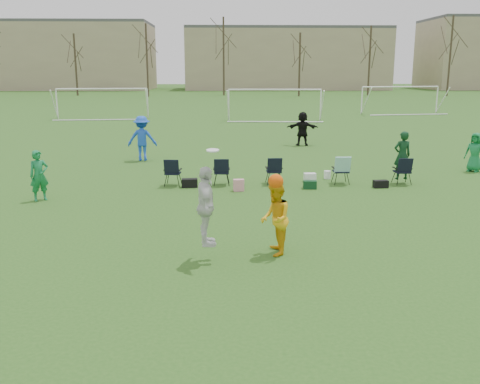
{
  "coord_description": "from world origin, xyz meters",
  "views": [
    {
      "loc": [
        -0.04,
        -10.75,
        4.07
      ],
      "look_at": [
        0.33,
        1.36,
        1.25
      ],
      "focal_mm": 40.0,
      "sensor_mm": 36.0,
      "label": 1
    }
  ],
  "objects_px": {
    "center_contest": "(244,212)",
    "goal_left": "(102,95)",
    "fielder_black": "(302,129)",
    "fielder_blue": "(142,138)",
    "fielder_green_far": "(475,152)",
    "goal_mid": "(275,96)",
    "goal_right": "(400,92)",
    "fielder_green_near": "(39,176)"
  },
  "relations": [
    {
      "from": "fielder_green_near",
      "to": "fielder_blue",
      "type": "xyz_separation_m",
      "value": [
        2.11,
        7.42,
        0.2
      ]
    },
    {
      "from": "fielder_black",
      "to": "goal_left",
      "type": "height_order",
      "value": "goal_left"
    },
    {
      "from": "fielder_green_far",
      "to": "goal_mid",
      "type": "xyz_separation_m",
      "value": [
        -6.0,
        21.89,
        1.14
      ]
    },
    {
      "from": "fielder_black",
      "to": "goal_left",
      "type": "relative_size",
      "value": 0.24
    },
    {
      "from": "fielder_blue",
      "to": "goal_right",
      "type": "height_order",
      "value": "goal_right"
    },
    {
      "from": "fielder_green_near",
      "to": "fielder_green_far",
      "type": "bearing_deg",
      "value": -17.87
    },
    {
      "from": "center_contest",
      "to": "goal_mid",
      "type": "height_order",
      "value": "goal_mid"
    },
    {
      "from": "center_contest",
      "to": "fielder_green_far",
      "type": "bearing_deg",
      "value": 45.38
    },
    {
      "from": "fielder_blue",
      "to": "center_contest",
      "type": "relative_size",
      "value": 0.82
    },
    {
      "from": "fielder_blue",
      "to": "goal_right",
      "type": "xyz_separation_m",
      "value": [
        19.7,
        24.82,
        0.93
      ]
    },
    {
      "from": "fielder_blue",
      "to": "goal_mid",
      "type": "bearing_deg",
      "value": -114.64
    },
    {
      "from": "center_contest",
      "to": "goal_right",
      "type": "xyz_separation_m",
      "value": [
        15.61,
        37.62,
        0.9
      ]
    },
    {
      "from": "goal_mid",
      "to": "fielder_blue",
      "type": "bearing_deg",
      "value": -108.25
    },
    {
      "from": "fielder_green_far",
      "to": "goal_right",
      "type": "bearing_deg",
      "value": 122.38
    },
    {
      "from": "fielder_green_far",
      "to": "goal_mid",
      "type": "height_order",
      "value": "goal_mid"
    },
    {
      "from": "fielder_green_near",
      "to": "center_contest",
      "type": "distance_m",
      "value": 8.22
    },
    {
      "from": "fielder_blue",
      "to": "fielder_green_far",
      "type": "distance_m",
      "value": 14.04
    },
    {
      "from": "goal_right",
      "to": "goal_left",
      "type": "bearing_deg",
      "value": -179.25
    },
    {
      "from": "goal_left",
      "to": "goal_mid",
      "type": "relative_size",
      "value": 1.0
    },
    {
      "from": "fielder_green_near",
      "to": "fielder_blue",
      "type": "bearing_deg",
      "value": 40.86
    },
    {
      "from": "fielder_green_far",
      "to": "goal_right",
      "type": "xyz_separation_m",
      "value": [
        6.0,
        27.89,
        1.14
      ]
    },
    {
      "from": "center_contest",
      "to": "goal_mid",
      "type": "xyz_separation_m",
      "value": [
        3.61,
        31.62,
        0.9
      ]
    },
    {
      "from": "goal_mid",
      "to": "goal_right",
      "type": "xyz_separation_m",
      "value": [
        12.0,
        6.0,
        0.0
      ]
    },
    {
      "from": "fielder_green_near",
      "to": "goal_right",
      "type": "distance_m",
      "value": 38.94
    },
    {
      "from": "fielder_black",
      "to": "goal_mid",
      "type": "height_order",
      "value": "goal_mid"
    },
    {
      "from": "fielder_green_near",
      "to": "goal_right",
      "type": "xyz_separation_m",
      "value": [
        21.81,
        32.24,
        1.13
      ]
    },
    {
      "from": "goal_left",
      "to": "goal_mid",
      "type": "bearing_deg",
      "value": -13.13
    },
    {
      "from": "fielder_green_near",
      "to": "goal_left",
      "type": "xyz_separation_m",
      "value": [
        -4.19,
        28.24,
        1.13
      ]
    },
    {
      "from": "fielder_green_near",
      "to": "center_contest",
      "type": "xyz_separation_m",
      "value": [
        6.2,
        -5.39,
        0.23
      ]
    },
    {
      "from": "center_contest",
      "to": "goal_left",
      "type": "bearing_deg",
      "value": 107.17
    },
    {
      "from": "fielder_green_near",
      "to": "fielder_green_far",
      "type": "distance_m",
      "value": 16.4
    },
    {
      "from": "fielder_blue",
      "to": "goal_left",
      "type": "bearing_deg",
      "value": -75.55
    },
    {
      "from": "fielder_black",
      "to": "goal_right",
      "type": "distance_m",
      "value": 23.51
    },
    {
      "from": "fielder_green_far",
      "to": "fielder_black",
      "type": "height_order",
      "value": "fielder_black"
    },
    {
      "from": "fielder_blue",
      "to": "center_contest",
      "type": "xyz_separation_m",
      "value": [
        4.09,
        -12.81,
        0.03
      ]
    },
    {
      "from": "fielder_green_far",
      "to": "center_contest",
      "type": "bearing_deg",
      "value": -90.1
    },
    {
      "from": "fielder_green_far",
      "to": "goal_left",
      "type": "relative_size",
      "value": 0.21
    },
    {
      "from": "fielder_black",
      "to": "fielder_blue",
      "type": "bearing_deg",
      "value": 35.16
    },
    {
      "from": "center_contest",
      "to": "goal_right",
      "type": "bearing_deg",
      "value": 67.47
    },
    {
      "from": "fielder_green_near",
      "to": "goal_mid",
      "type": "relative_size",
      "value": 0.21
    },
    {
      "from": "fielder_green_near",
      "to": "fielder_green_far",
      "type": "xyz_separation_m",
      "value": [
        15.81,
        4.35,
        -0.01
      ]
    },
    {
      "from": "fielder_black",
      "to": "center_contest",
      "type": "relative_size",
      "value": 0.74
    }
  ]
}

